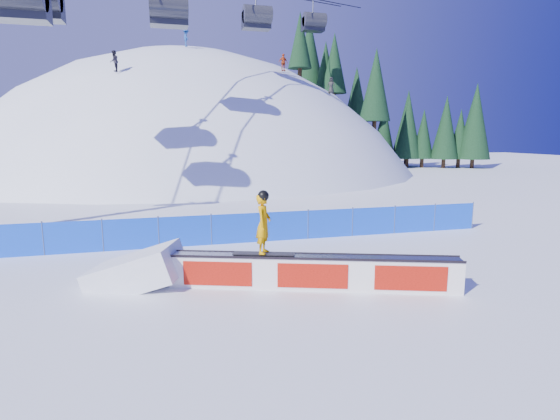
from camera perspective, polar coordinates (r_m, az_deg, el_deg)
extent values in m
plane|color=white|center=(13.39, -2.55, -8.89)|extent=(160.00, 160.00, 0.00)
sphere|color=white|center=(58.85, -11.33, -12.69)|extent=(64.00, 64.00, 64.00)
cylinder|color=#352115|center=(55.49, 2.51, 17.24)|extent=(0.50, 0.50, 1.40)
cone|color=black|center=(56.37, 2.56, 22.35)|extent=(3.93, 3.93, 8.92)
cylinder|color=#352115|center=(57.81, 2.67, 16.58)|extent=(0.50, 0.50, 1.40)
cone|color=black|center=(58.56, 2.71, 21.18)|extent=(3.63, 3.63, 8.26)
cylinder|color=#352115|center=(58.28, 4.80, 15.31)|extent=(0.50, 0.50, 1.40)
cone|color=black|center=(58.85, 4.86, 19.47)|extent=(3.25, 3.25, 7.38)
cylinder|color=#352115|center=(57.90, 7.09, 13.97)|extent=(0.50, 0.50, 1.40)
cone|color=black|center=(58.58, 7.21, 19.42)|extent=(4.38, 4.38, 9.96)
cylinder|color=#352115|center=(57.98, 10.55, 11.12)|extent=(0.50, 0.50, 1.40)
cone|color=black|center=(58.32, 10.71, 15.95)|extent=(3.80, 3.80, 8.64)
cylinder|color=#352115|center=(58.37, 10.57, 10.96)|extent=(0.50, 0.50, 1.40)
cone|color=black|center=(58.58, 10.69, 14.68)|extent=(2.82, 2.82, 6.42)
cylinder|color=#352115|center=(55.92, 13.19, 9.09)|extent=(0.50, 0.50, 1.40)
cone|color=black|center=(56.08, 13.38, 13.89)|extent=(3.60, 3.60, 8.19)
cylinder|color=#352115|center=(59.16, 15.39, 5.84)|extent=(0.50, 0.50, 1.40)
cone|color=black|center=(59.07, 15.63, 11.18)|extent=(4.32, 4.32, 9.82)
cylinder|color=#352115|center=(64.72, 12.87, 6.25)|extent=(0.50, 0.50, 1.40)
cone|color=black|center=(64.63, 13.05, 10.84)|extent=(4.03, 4.03, 9.15)
cylinder|color=#352115|center=(61.24, 18.40, 5.82)|extent=(0.50, 0.50, 1.40)
cone|color=black|center=(61.14, 18.65, 10.37)|extent=(3.76, 3.76, 8.54)
cylinder|color=#352115|center=(59.56, 19.50, 5.66)|extent=(0.50, 0.50, 1.40)
cone|color=black|center=(59.46, 19.78, 10.51)|extent=(3.91, 3.91, 8.89)
cylinder|color=#352115|center=(59.64, 20.89, 5.58)|extent=(0.50, 0.50, 1.40)
cone|color=black|center=(59.53, 21.14, 9.73)|extent=(3.27, 3.27, 7.44)
cylinder|color=#352115|center=(61.65, 22.29, 5.61)|extent=(0.50, 0.50, 1.40)
cone|color=black|center=(61.57, 22.62, 10.68)|extent=(4.28, 4.28, 9.72)
cylinder|color=#352115|center=(63.73, 22.68, 5.70)|extent=(0.50, 0.50, 1.40)
cone|color=black|center=(63.62, 22.91, 9.13)|extent=(2.84, 2.84, 6.46)
cube|color=blue|center=(17.50, -5.69, -2.43)|extent=(22.00, 0.03, 1.20)
cylinder|color=#3C486D|center=(17.83, -28.54, -3.20)|extent=(0.05, 0.05, 1.30)
cylinder|color=#3C486D|center=(17.45, -22.15, -2.98)|extent=(0.05, 0.05, 1.30)
cylinder|color=#3C486D|center=(17.29, -15.57, -2.72)|extent=(0.05, 0.05, 1.30)
cylinder|color=#3C486D|center=(17.37, -8.95, -2.43)|extent=(0.05, 0.05, 1.30)
cylinder|color=#3C486D|center=(17.67, -2.49, -2.10)|extent=(0.05, 0.05, 1.30)
cylinder|color=#3C486D|center=(18.19, 3.68, -1.77)|extent=(0.05, 0.05, 1.30)
cylinder|color=#3C486D|center=(18.91, 9.45, -1.44)|extent=(0.05, 0.05, 1.30)
cylinder|color=#3C486D|center=(19.80, 14.74, -1.13)|extent=(0.05, 0.05, 1.30)
cylinder|color=#3C486D|center=(20.85, 19.53, -0.83)|extent=(0.05, 0.05, 1.30)
cylinder|color=#3C486D|center=(22.03, 23.84, -0.57)|extent=(0.05, 0.05, 1.30)
cylinder|color=#2B2C33|center=(31.40, -14.34, 24.38)|extent=(2.40, 1.50, 1.50)
cylinder|color=#2B2C33|center=(40.67, -2.96, 24.15)|extent=(2.40, 1.50, 1.50)
cylinder|color=#2B2C33|center=(51.80, 4.55, 23.53)|extent=(2.40, 1.50, 1.50)
cube|color=white|center=(12.40, 4.27, -8.21)|extent=(7.87, 3.15, 0.92)
cube|color=#9597A3|center=(12.26, 4.30, -6.08)|extent=(7.80, 3.15, 0.04)
cube|color=black|center=(12.00, 4.30, -6.39)|extent=(7.72, 2.70, 0.06)
cube|color=black|center=(12.52, 4.30, -5.70)|extent=(7.72, 2.70, 0.06)
cube|color=red|center=(12.15, 4.27, -8.60)|extent=(7.33, 2.56, 0.69)
cube|color=red|center=(12.65, 4.28, -7.84)|extent=(7.33, 2.56, 0.69)
cube|color=black|center=(12.32, -2.15, -5.70)|extent=(1.74, 0.86, 0.03)
imported|color=#E69D00|center=(12.12, -2.17, -1.81)|extent=(0.64, 0.73, 1.68)
sphere|color=black|center=(11.99, -2.20, 1.86)|extent=(0.31, 0.31, 0.31)
imported|color=black|center=(39.73, -20.86, 17.75)|extent=(0.65, 0.83, 1.65)
imported|color=#BF441B|center=(44.82, 0.41, 18.71)|extent=(1.04, 0.63, 1.65)
imported|color=navy|center=(47.38, -12.14, 21.13)|extent=(0.77, 1.15, 1.65)
imported|color=black|center=(46.75, 6.69, 15.85)|extent=(0.96, 0.86, 1.65)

